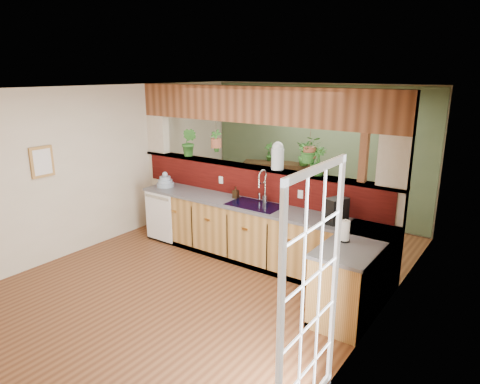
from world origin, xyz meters
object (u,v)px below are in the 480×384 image
Objects in this scene: dish_stack at (165,182)px; soap_dispenser at (236,192)px; paper_towel at (345,231)px; glass_jar at (278,156)px; shelving_console at (283,189)px; faucet at (263,185)px; coffee_maker at (336,212)px.

dish_stack reaches higher than soap_dispenser.
dish_stack is 1.10× the size of paper_towel.
glass_jar is (-1.47, 0.95, 0.58)m from paper_towel.
dish_stack is 2.56m from shelving_console.
faucet is 0.52m from soap_dispenser.
soap_dispenser is 2.18m from paper_towel.
paper_towel is at bearing -37.02° from coffee_maker.
faucet reaches higher than shelving_console.
glass_jar is (1.99, 0.39, 0.62)m from dish_stack.
faucet is at bearing -115.09° from glass_jar.
soap_dispenser is 0.11× the size of shelving_console.
coffee_maker is at bearing -71.43° from shelving_console.
glass_jar is at bearing -179.84° from coffee_maker.
faucet is 1.26m from coffee_maker.
glass_jar is (0.59, 0.25, 0.61)m from soap_dispenser.
shelving_console is at bearing 116.50° from glass_jar.
shelving_console is (-0.84, 2.12, -0.68)m from faucet.
coffee_maker is (3.12, -0.03, 0.07)m from dish_stack.
paper_towel is 0.16× the size of shelving_console.
faucet is 0.49m from glass_jar.
faucet reaches higher than paper_towel.
faucet reaches higher than coffee_maker.
dish_stack is 2.12m from glass_jar.
shelving_console is (-0.36, 2.15, -0.49)m from soap_dispenser.
faucet is at bearing -168.50° from coffee_maker.
dish_stack is at bearing 170.78° from paper_towel.
dish_stack is at bearing -160.21° from coffee_maker.
faucet is 2.38m from shelving_console.
coffee_maker is 1.33m from glass_jar.
glass_jar is at bearing 147.27° from paper_towel.
soap_dispenser reaches higher than shelving_console.
glass_jar is at bearing 64.91° from faucet.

